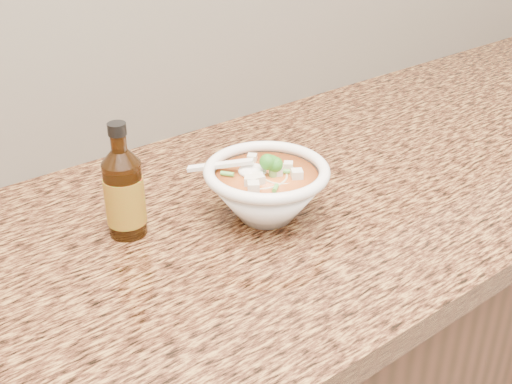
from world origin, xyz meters
TOP-DOWN VIEW (x-y plane):
  - counter_slab at (0.00, 1.68)m, footprint 4.00×0.68m
  - soup_bowl at (0.17, 1.64)m, footprint 0.19×0.19m
  - hot_sauce_bottle at (-0.02, 1.73)m, footprint 0.06×0.06m

SIDE VIEW (x-z plane):
  - counter_slab at x=0.00m, z-range 0.86..0.90m
  - soup_bowl at x=0.17m, z-range 0.89..1.00m
  - hot_sauce_bottle at x=-0.02m, z-range 0.88..1.05m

